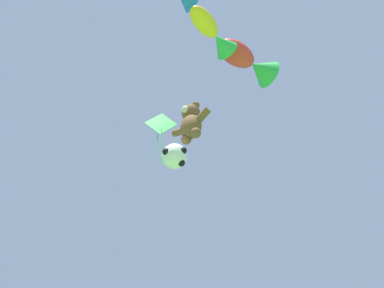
{
  "coord_description": "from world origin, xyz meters",
  "views": [
    {
      "loc": [
        6.83,
        -2.78,
        1.49
      ],
      "look_at": [
        0.96,
        3.42,
        10.09
      ],
      "focal_mm": 35.0,
      "sensor_mm": 36.0,
      "label": 1
    }
  ],
  "objects": [
    {
      "name": "teddy_bear_kite",
      "position": [
        0.68,
        3.65,
        11.56
      ],
      "size": [
        1.8,
        0.79,
        1.82
      ],
      "color": "brown"
    },
    {
      "name": "fish_kite_goldfin",
      "position": [
        3.0,
        2.32,
        13.28
      ],
      "size": [
        0.94,
        2.12,
        0.83
      ],
      "color": "yellow"
    },
    {
      "name": "fish_kite_crimson",
      "position": [
        3.02,
        4.4,
        13.84
      ],
      "size": [
        1.52,
        2.63,
        1.15
      ],
      "color": "red"
    },
    {
      "name": "soccer_ball_kite",
      "position": [
        0.13,
        3.46,
        10.1
      ],
      "size": [
        0.96,
        0.96,
        0.88
      ],
      "color": "white"
    },
    {
      "name": "diamond_kite",
      "position": [
        -2.02,
        4.51,
        14.1
      ],
      "size": [
        1.04,
        1.13,
        3.35
      ],
      "color": "green"
    }
  ]
}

